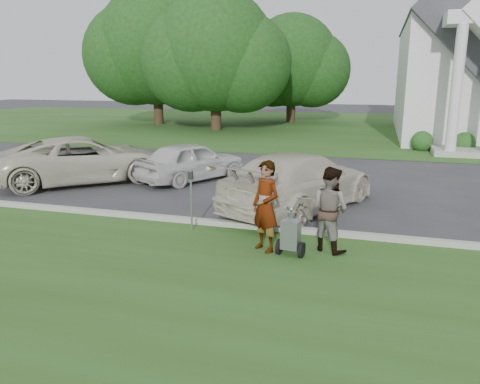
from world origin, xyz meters
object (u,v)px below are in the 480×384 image
at_px(tree_far, 156,52).
at_px(car_b, 192,161).
at_px(car_c, 300,181).
at_px(striping_cart, 291,235).
at_px(tree_left, 215,57).
at_px(person_right, 329,210).
at_px(tree_back, 292,65).
at_px(car_a, 85,160).
at_px(person_left, 266,207).
at_px(parking_meter_near, 191,193).

relative_size(tree_far, car_b, 2.77).
bearing_deg(car_b, car_c, 177.14).
height_order(tree_far, striping_cart, tree_far).
bearing_deg(tree_far, tree_left, -26.56).
xyz_separation_m(tree_left, tree_far, (-6.00, 3.00, 0.58)).
relative_size(tree_left, person_right, 5.79).
distance_m(tree_left, tree_back, 8.95).
distance_m(striping_cart, car_a, 9.78).
bearing_deg(car_c, tree_left, -40.92).
bearing_deg(person_right, tree_back, -48.47).
xyz_separation_m(tree_left, car_a, (1.31, -17.89, -4.29)).
xyz_separation_m(striping_cart, car_a, (-8.36, 5.05, 0.37)).
distance_m(tree_left, car_b, 17.80).
relative_size(person_right, car_c, 0.33).
distance_m(striping_cart, person_left, 0.80).
relative_size(tree_left, striping_cart, 9.07).
bearing_deg(striping_cart, parking_meter_near, 168.02).
distance_m(person_right, car_a, 10.14).
bearing_deg(car_b, person_right, 162.40).
bearing_deg(parking_meter_near, striping_cart, -20.15).
height_order(person_right, parking_meter_near, person_right).
xyz_separation_m(tree_left, person_left, (9.09, -22.80, -4.13)).
height_order(tree_far, parking_meter_near, tree_far).
relative_size(tree_far, person_left, 5.93).
bearing_deg(person_right, parking_meter_near, 22.42).
relative_size(striping_cart, car_a, 0.20).
bearing_deg(parking_meter_near, car_a, 144.55).
height_order(striping_cart, car_b, car_b).
relative_size(tree_back, person_right, 5.24).
relative_size(tree_back, car_b, 2.29).
relative_size(car_a, car_b, 1.40).
height_order(striping_cart, person_right, person_right).
bearing_deg(person_left, tree_left, 146.00).
xyz_separation_m(striping_cart, car_b, (-4.82, 6.38, 0.27)).
xyz_separation_m(tree_back, car_a, (-2.70, -25.89, -3.91)).
height_order(person_left, car_b, person_left).
distance_m(person_left, person_right, 1.36).
xyz_separation_m(tree_back, person_right, (6.39, -30.40, -3.81)).
distance_m(parking_meter_near, car_a, 7.05).
relative_size(parking_meter_near, car_a, 0.26).
bearing_deg(person_left, parking_meter_near, -167.78).
height_order(tree_far, car_a, tree_far).
height_order(tree_far, car_b, tree_far).
height_order(tree_far, tree_back, tree_far).
relative_size(person_left, car_c, 0.35).
relative_size(person_left, person_right, 1.07).
height_order(striping_cart, car_c, car_c).
xyz_separation_m(parking_meter_near, car_c, (2.19, 2.69, -0.13)).
xyz_separation_m(tree_left, car_b, (4.85, -16.56, -4.39)).
bearing_deg(car_b, person_left, 153.11).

